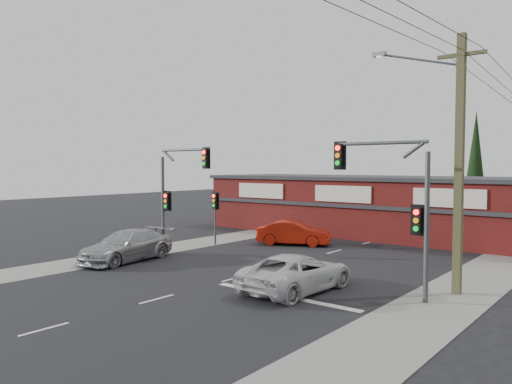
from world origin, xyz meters
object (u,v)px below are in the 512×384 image
Objects in this scene: shop_building at (382,205)px; red_sedan at (294,233)px; utility_pole at (456,155)px; white_suv at (297,272)px; silver_suv at (126,246)px.

red_sedan is at bearing -106.10° from shop_building.
white_suv is at bearing -145.25° from utility_pole.
silver_suv is 1.20× the size of red_sedan.
red_sedan reaches higher than white_suv.
silver_suv is 16.59m from utility_pole.
silver_suv is at bearing 4.45° from white_suv.
shop_building is at bearing 123.76° from utility_pole.
shop_building is at bearing -73.57° from white_suv.
shop_building reaches higher than white_suv.
utility_pole reaches higher than silver_suv.
shop_building is 2.73× the size of utility_pole.
utility_pole is at bearing -142.33° from red_sedan.
utility_pole reaches higher than white_suv.
utility_pole is (9.36, -14.00, 3.26)m from shop_building.
silver_suv reaches higher than white_suv.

